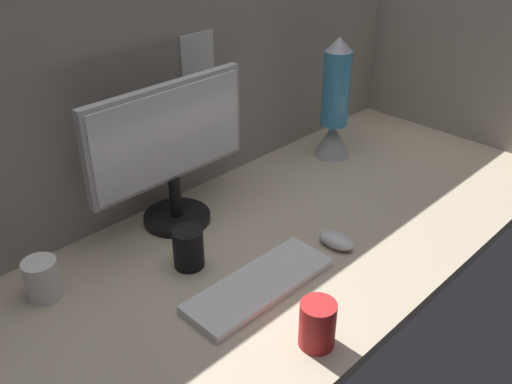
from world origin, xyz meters
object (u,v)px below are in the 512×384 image
(mug_ceramic_white, at_px, (42,279))
(lava_lamp, at_px, (335,108))
(keyboard, at_px, (259,285))
(mug_red_plastic, at_px, (317,324))
(monitor, at_px, (170,148))
(mouse, at_px, (336,240))
(mug_black_travel, at_px, (188,248))

(mug_ceramic_white, distance_m, lava_lamp, 1.02)
(keyboard, bearing_deg, mug_red_plastic, -101.13)
(lava_lamp, bearing_deg, monitor, 175.01)
(mouse, relative_size, lava_lamp, 0.25)
(monitor, xyz_separation_m, mug_black_travel, (-0.10, -0.18, -0.17))
(keyboard, height_order, lava_lamp, lava_lamp)
(lava_lamp, bearing_deg, mouse, -140.74)
(mouse, bearing_deg, monitor, 114.21)
(mug_red_plastic, bearing_deg, lava_lamp, 35.96)
(mug_black_travel, bearing_deg, monitor, 60.51)
(keyboard, height_order, mug_red_plastic, mug_red_plastic)
(mug_black_travel, bearing_deg, mug_red_plastic, -87.81)
(mug_ceramic_white, relative_size, mug_red_plastic, 0.91)
(mug_ceramic_white, bearing_deg, mug_black_travel, -25.87)
(keyboard, height_order, mug_black_travel, mug_black_travel)
(mouse, bearing_deg, mug_black_travel, 142.88)
(mug_red_plastic, bearing_deg, mug_ceramic_white, 120.69)
(mouse, xyz_separation_m, mug_ceramic_white, (-0.61, 0.35, 0.03))
(monitor, bearing_deg, lava_lamp, -4.99)
(keyboard, relative_size, mug_red_plastic, 3.63)
(keyboard, xyz_separation_m, mug_black_travel, (-0.06, 0.18, 0.04))
(mug_black_travel, distance_m, lava_lamp, 0.74)
(monitor, distance_m, lava_lamp, 0.62)
(mug_black_travel, distance_m, mug_red_plastic, 0.38)
(mouse, distance_m, mug_ceramic_white, 0.70)
(monitor, xyz_separation_m, mug_red_plastic, (-0.09, -0.56, -0.16))
(keyboard, distance_m, mug_red_plastic, 0.21)
(mug_black_travel, bearing_deg, mouse, -33.31)
(monitor, height_order, mug_black_travel, monitor)
(mug_ceramic_white, distance_m, mug_red_plastic, 0.61)
(mug_black_travel, height_order, mug_red_plastic, mug_red_plastic)
(keyboard, bearing_deg, mouse, -4.55)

